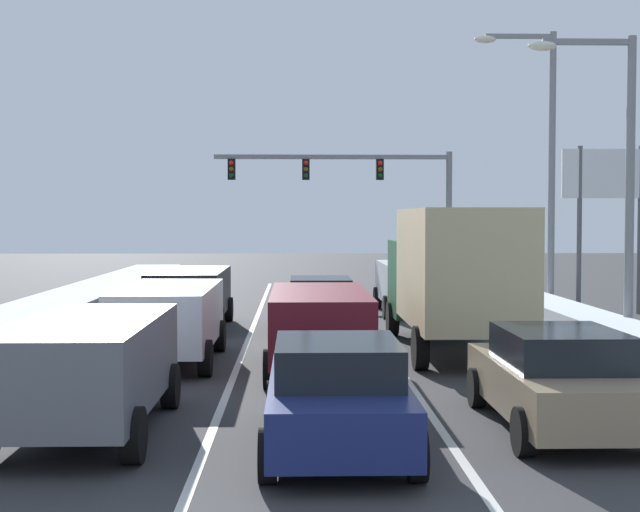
{
  "coord_description": "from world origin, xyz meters",
  "views": [
    {
      "loc": [
        -0.46,
        -5.97,
        3.15
      ],
      "look_at": [
        0.42,
        27.03,
        1.76
      ],
      "focal_mm": 50.64,
      "sensor_mm": 36.0,
      "label": 1
    }
  ],
  "objects_px": {
    "box_truck_right_lane_second": "(454,272)",
    "suv_maroon_center_lane_second": "(320,323)",
    "sedan_navy_center_lane_nearest": "(337,394)",
    "street_lamp_right_mid": "(615,160)",
    "traffic_light_gantry": "(366,183)",
    "sedan_tan_right_lane_nearest": "(558,378)",
    "suv_black_left_lane_third": "(190,293)",
    "suv_silver_right_lane_third": "(411,283)",
    "suv_gray_left_lane_nearest": "(88,364)",
    "roadside_sign_right": "(610,191)",
    "suv_white_left_lane_second": "(169,317)",
    "street_lamp_right_far": "(542,149)",
    "sedan_charcoal_center_lane_third": "(320,305)"
  },
  "relations": [
    {
      "from": "suv_maroon_center_lane_second",
      "to": "traffic_light_gantry",
      "type": "height_order",
      "value": "traffic_light_gantry"
    },
    {
      "from": "suv_silver_right_lane_third",
      "to": "sedan_charcoal_center_lane_third",
      "type": "xyz_separation_m",
      "value": [
        -3.13,
        -4.81,
        -0.25
      ]
    },
    {
      "from": "suv_black_left_lane_third",
      "to": "street_lamp_right_mid",
      "type": "relative_size",
      "value": 0.65
    },
    {
      "from": "suv_white_left_lane_second",
      "to": "suv_black_left_lane_third",
      "type": "xyz_separation_m",
      "value": [
        -0.26,
        6.17,
        0.0
      ]
    },
    {
      "from": "box_truck_right_lane_second",
      "to": "suv_silver_right_lane_third",
      "type": "height_order",
      "value": "box_truck_right_lane_second"
    },
    {
      "from": "suv_black_left_lane_third",
      "to": "traffic_light_gantry",
      "type": "xyz_separation_m",
      "value": [
        6.24,
        15.71,
        3.72
      ]
    },
    {
      "from": "sedan_tan_right_lane_nearest",
      "to": "suv_silver_right_lane_third",
      "type": "xyz_separation_m",
      "value": [
        -0.1,
        16.36,
        0.25
      ]
    },
    {
      "from": "street_lamp_right_far",
      "to": "roadside_sign_right",
      "type": "distance_m",
      "value": 2.7
    },
    {
      "from": "suv_white_left_lane_second",
      "to": "street_lamp_right_mid",
      "type": "distance_m",
      "value": 11.4
    },
    {
      "from": "street_lamp_right_mid",
      "to": "sedan_navy_center_lane_nearest",
      "type": "bearing_deg",
      "value": -126.48
    },
    {
      "from": "box_truck_right_lane_second",
      "to": "sedan_navy_center_lane_nearest",
      "type": "bearing_deg",
      "value": -109.63
    },
    {
      "from": "sedan_navy_center_lane_nearest",
      "to": "street_lamp_right_far",
      "type": "distance_m",
      "value": 19.02
    },
    {
      "from": "box_truck_right_lane_second",
      "to": "suv_gray_left_lane_nearest",
      "type": "relative_size",
      "value": 1.47
    },
    {
      "from": "sedan_navy_center_lane_nearest",
      "to": "traffic_light_gantry",
      "type": "distance_m",
      "value": 29.69
    },
    {
      "from": "box_truck_right_lane_second",
      "to": "sedan_navy_center_lane_nearest",
      "type": "distance_m",
      "value": 9.44
    },
    {
      "from": "suv_silver_right_lane_third",
      "to": "sedan_navy_center_lane_nearest",
      "type": "relative_size",
      "value": 1.09
    },
    {
      "from": "suv_maroon_center_lane_second",
      "to": "suv_gray_left_lane_nearest",
      "type": "xyz_separation_m",
      "value": [
        -3.52,
        -5.05,
        0.0
      ]
    },
    {
      "from": "box_truck_right_lane_second",
      "to": "traffic_light_gantry",
      "type": "relative_size",
      "value": 0.66
    },
    {
      "from": "sedan_navy_center_lane_nearest",
      "to": "sedan_charcoal_center_lane_third",
      "type": "height_order",
      "value": "same"
    },
    {
      "from": "suv_maroon_center_lane_second",
      "to": "suv_white_left_lane_second",
      "type": "relative_size",
      "value": 1.0
    },
    {
      "from": "sedan_tan_right_lane_nearest",
      "to": "box_truck_right_lane_second",
      "type": "bearing_deg",
      "value": 91.47
    },
    {
      "from": "suv_maroon_center_lane_second",
      "to": "suv_gray_left_lane_nearest",
      "type": "distance_m",
      "value": 6.15
    },
    {
      "from": "suv_silver_right_lane_third",
      "to": "roadside_sign_right",
      "type": "height_order",
      "value": "roadside_sign_right"
    },
    {
      "from": "sedan_tan_right_lane_nearest",
      "to": "suv_black_left_lane_third",
      "type": "bearing_deg",
      "value": 118.99
    },
    {
      "from": "sedan_tan_right_lane_nearest",
      "to": "roadside_sign_right",
      "type": "xyz_separation_m",
      "value": [
        6.36,
        15.99,
        3.25
      ]
    },
    {
      "from": "street_lamp_right_far",
      "to": "street_lamp_right_mid",
      "type": "bearing_deg",
      "value": -91.14
    },
    {
      "from": "box_truck_right_lane_second",
      "to": "suv_maroon_center_lane_second",
      "type": "height_order",
      "value": "box_truck_right_lane_second"
    },
    {
      "from": "suv_black_left_lane_third",
      "to": "suv_silver_right_lane_third",
      "type": "bearing_deg",
      "value": 29.69
    },
    {
      "from": "sedan_tan_right_lane_nearest",
      "to": "suv_black_left_lane_third",
      "type": "distance_m",
      "value": 14.27
    },
    {
      "from": "suv_silver_right_lane_third",
      "to": "suv_black_left_lane_third",
      "type": "xyz_separation_m",
      "value": [
        -6.81,
        -3.89,
        0.0
      ]
    },
    {
      "from": "street_lamp_right_mid",
      "to": "suv_gray_left_lane_nearest",
      "type": "bearing_deg",
      "value": -141.09
    },
    {
      "from": "suv_silver_right_lane_third",
      "to": "suv_maroon_center_lane_second",
      "type": "height_order",
      "value": "same"
    },
    {
      "from": "roadside_sign_right",
      "to": "suv_black_left_lane_third",
      "type": "bearing_deg",
      "value": -165.18
    },
    {
      "from": "sedan_tan_right_lane_nearest",
      "to": "traffic_light_gantry",
      "type": "distance_m",
      "value": 28.47
    },
    {
      "from": "suv_maroon_center_lane_second",
      "to": "traffic_light_gantry",
      "type": "xyz_separation_m",
      "value": [
        2.75,
        23.19,
        3.72
      ]
    },
    {
      "from": "box_truck_right_lane_second",
      "to": "suv_gray_left_lane_nearest",
      "type": "height_order",
      "value": "box_truck_right_lane_second"
    },
    {
      "from": "suv_silver_right_lane_third",
      "to": "sedan_navy_center_lane_nearest",
      "type": "distance_m",
      "value": 17.78
    },
    {
      "from": "box_truck_right_lane_second",
      "to": "sedan_navy_center_lane_nearest",
      "type": "height_order",
      "value": "box_truck_right_lane_second"
    },
    {
      "from": "traffic_light_gantry",
      "to": "street_lamp_right_mid",
      "type": "bearing_deg",
      "value": -76.79
    },
    {
      "from": "sedan_charcoal_center_lane_third",
      "to": "suv_gray_left_lane_nearest",
      "type": "height_order",
      "value": "suv_gray_left_lane_nearest"
    },
    {
      "from": "suv_maroon_center_lane_second",
      "to": "suv_gray_left_lane_nearest",
      "type": "bearing_deg",
      "value": -124.84
    },
    {
      "from": "sedan_navy_center_lane_nearest",
      "to": "suv_gray_left_lane_nearest",
      "type": "relative_size",
      "value": 0.92
    },
    {
      "from": "box_truck_right_lane_second",
      "to": "suv_silver_right_lane_third",
      "type": "bearing_deg",
      "value": 89.34
    },
    {
      "from": "sedan_navy_center_lane_nearest",
      "to": "suv_black_left_lane_third",
      "type": "relative_size",
      "value": 0.92
    },
    {
      "from": "suv_maroon_center_lane_second",
      "to": "street_lamp_right_mid",
      "type": "height_order",
      "value": "street_lamp_right_mid"
    },
    {
      "from": "suv_maroon_center_lane_second",
      "to": "roadside_sign_right",
      "type": "distance_m",
      "value": 15.02
    },
    {
      "from": "box_truck_right_lane_second",
      "to": "sedan_charcoal_center_lane_third",
      "type": "bearing_deg",
      "value": 128.3
    },
    {
      "from": "sedan_tan_right_lane_nearest",
      "to": "street_lamp_right_mid",
      "type": "height_order",
      "value": "street_lamp_right_mid"
    },
    {
      "from": "sedan_tan_right_lane_nearest",
      "to": "suv_silver_right_lane_third",
      "type": "height_order",
      "value": "suv_silver_right_lane_third"
    },
    {
      "from": "suv_maroon_center_lane_second",
      "to": "street_lamp_right_mid",
      "type": "relative_size",
      "value": 0.65
    }
  ]
}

